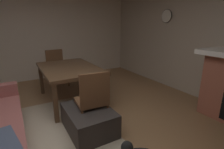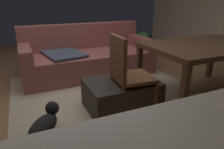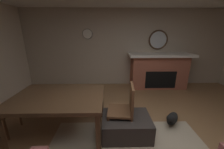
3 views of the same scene
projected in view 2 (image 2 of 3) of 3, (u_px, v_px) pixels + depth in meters
The scene contains 9 objects.
floor at pixel (84, 95), 2.95m from camera, with size 8.46×8.46×0.00m, color olive.
area_rug at pixel (102, 88), 3.18m from camera, with size 2.60×2.00×0.01m, color tan.
couch at pixel (87, 57), 3.71m from camera, with size 2.25×0.97×0.87m.
ottoman_coffee_table at pixel (121, 95), 2.55m from camera, with size 0.85×0.62×0.37m, color #2D2826.
tv_remote at pixel (123, 81), 2.45m from camera, with size 0.05×0.16×0.02m, color black.
dining_table at pixel (204, 49), 2.76m from camera, with size 1.57×1.05×0.74m.
dining_chair_west at pixel (126, 71), 2.37m from camera, with size 0.48×0.48×0.93m.
potted_plant at pixel (142, 42), 4.99m from camera, with size 0.37×0.37×0.56m.
small_dog at pixel (45, 124), 2.00m from camera, with size 0.41×0.44×0.27m.
Camera 2 is at (-0.71, -2.59, 1.30)m, focal length 32.97 mm.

